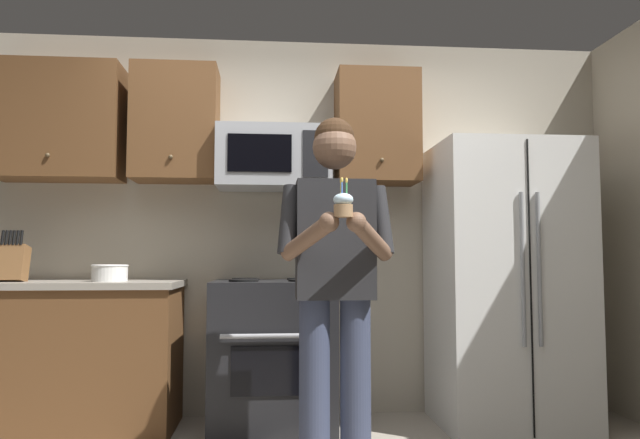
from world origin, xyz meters
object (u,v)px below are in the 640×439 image
oven_range (273,354)px  knife_block (13,262)px  microwave (274,159)px  person (335,271)px  bowl_large_white (110,272)px  cupcake (343,204)px  refrigerator (506,283)px

oven_range → knife_block: 1.68m
microwave → oven_range: bearing=-90.0°
oven_range → person: (0.30, -0.87, 0.53)m
oven_range → bowl_large_white: 1.13m
oven_range → bowl_large_white: (-1.01, -0.01, 0.51)m
oven_range → bowl_large_white: bearing=-179.3°
knife_block → bowl_large_white: size_ratio=1.45×
oven_range → person: person is taller
bowl_large_white → person: bearing=-33.4°
microwave → bowl_large_white: 1.26m
microwave → cupcake: microwave is taller
refrigerator → oven_range: bearing=178.5°
oven_range → refrigerator: (1.50, -0.04, 0.44)m
microwave → person: 1.26m
oven_range → microwave: (0.00, 0.12, 1.26)m
knife_block → bowl_large_white: (0.57, 0.02, -0.06)m
oven_range → person: size_ratio=0.53×
person → microwave: bearing=106.7°
refrigerator → bowl_large_white: 2.51m
refrigerator → cupcake: 1.72m
knife_block → person: bearing=-24.2°
knife_block → oven_range: bearing=1.1°
bowl_large_white → cupcake: 1.79m
refrigerator → microwave: bearing=174.0°
knife_block → person: 2.05m
oven_range → microwave: 1.26m
oven_range → knife_block: size_ratio=2.91×
bowl_large_white → person: person is taller
bowl_large_white → oven_range: bearing=0.7°
knife_block → cupcake: (1.87, -1.17, 0.26)m
microwave → knife_block: microwave is taller
person → cupcake: size_ratio=10.13×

